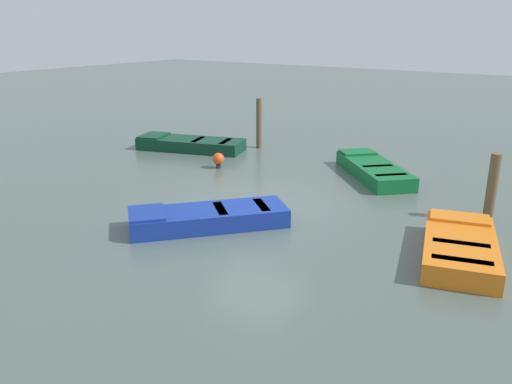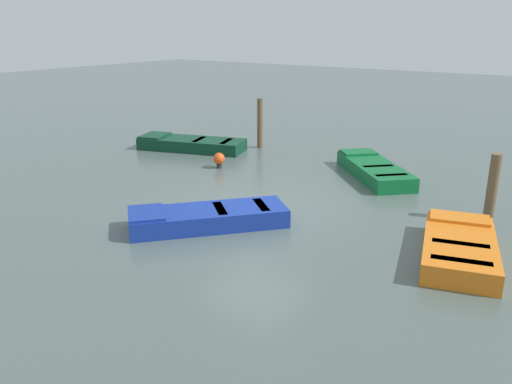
# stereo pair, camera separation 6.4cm
# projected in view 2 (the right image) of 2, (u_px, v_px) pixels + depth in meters

# --- Properties ---
(ground_plane) EXTENTS (80.00, 80.00, 0.00)m
(ground_plane) POSITION_uv_depth(u_px,v_px,m) (256.00, 206.00, 12.75)
(ground_plane) COLOR #4C5B56
(rowboat_orange) EXTENTS (1.99, 3.05, 0.46)m
(rowboat_orange) POSITION_uv_depth(u_px,v_px,m) (459.00, 247.00, 9.83)
(rowboat_orange) COLOR orange
(rowboat_orange) RESTS_ON ground_plane
(rowboat_blue) EXTENTS (3.08, 3.32, 0.46)m
(rowboat_blue) POSITION_uv_depth(u_px,v_px,m) (207.00, 217.00, 11.38)
(rowboat_blue) COLOR navy
(rowboat_blue) RESTS_ON ground_plane
(rowboat_green) EXTENTS (3.19, 3.21, 0.46)m
(rowboat_green) POSITION_uv_depth(u_px,v_px,m) (374.00, 169.00, 15.10)
(rowboat_green) COLOR #0F602D
(rowboat_green) RESTS_ON ground_plane
(rowboat_dark_green) EXTENTS (3.92, 2.33, 0.46)m
(rowboat_dark_green) POSITION_uv_depth(u_px,v_px,m) (191.00, 144.00, 18.34)
(rowboat_dark_green) COLOR #0C3823
(rowboat_dark_green) RESTS_ON ground_plane
(mooring_piling_mid_right) EXTENTS (0.23, 0.23, 1.55)m
(mooring_piling_mid_right) POSITION_uv_depth(u_px,v_px,m) (492.00, 188.00, 11.56)
(mooring_piling_mid_right) COLOR brown
(mooring_piling_mid_right) RESTS_ON ground_plane
(mooring_piling_center) EXTENTS (0.21, 0.21, 1.77)m
(mooring_piling_center) POSITION_uv_depth(u_px,v_px,m) (260.00, 123.00, 18.45)
(mooring_piling_center) COLOR brown
(mooring_piling_center) RESTS_ON ground_plane
(marker_buoy) EXTENTS (0.36, 0.36, 0.48)m
(marker_buoy) POSITION_uv_depth(u_px,v_px,m) (219.00, 159.00, 15.98)
(marker_buoy) COLOR #262626
(marker_buoy) RESTS_ON ground_plane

